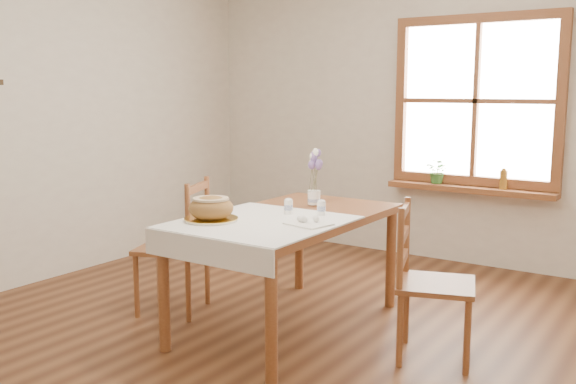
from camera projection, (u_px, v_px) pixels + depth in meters
name	position (u px, v px, depth m)	size (l,w,h in m)	color
ground	(261.00, 341.00, 4.00)	(5.00, 5.00, 0.00)	brown
room_walls	(259.00, 62.00, 3.73)	(4.60, 5.10, 2.65)	silver
window	(476.00, 101.00, 5.52)	(1.46, 0.08, 1.46)	brown
window_sill	(470.00, 189.00, 5.58)	(1.46, 0.20, 0.05)	brown
dining_table	(288.00, 228.00, 4.14)	(0.90, 1.60, 0.75)	brown
table_linen	(260.00, 222.00, 3.87)	(0.91, 0.99, 0.01)	white
chair_left	(172.00, 246.00, 4.48)	(0.44, 0.46, 0.94)	brown
chair_right	(436.00, 282.00, 3.67)	(0.43, 0.45, 0.91)	brown
bread_plate	(211.00, 219.00, 3.89)	(0.32, 0.32, 0.02)	white
bread_loaf	(211.00, 206.00, 3.88)	(0.27, 0.27, 0.15)	olive
egg_napkin	(308.00, 224.00, 3.78)	(0.24, 0.20, 0.01)	white
eggs	(309.00, 220.00, 3.77)	(0.18, 0.16, 0.04)	white
salt_shaker	(288.00, 206.00, 4.09)	(0.06, 0.06, 0.11)	white
pepper_shaker	(321.00, 207.00, 4.06)	(0.05, 0.05, 0.10)	white
flower_vase	(314.00, 199.00, 4.45)	(0.09, 0.09, 0.10)	white
lavender_bouquet	(314.00, 171.00, 4.42)	(0.16, 0.16, 0.29)	#705494
potted_plant	(438.00, 174.00, 5.72)	(0.20, 0.22, 0.17)	#366E2C
amber_bottle	(504.00, 179.00, 5.41)	(0.06, 0.06, 0.18)	#95621B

